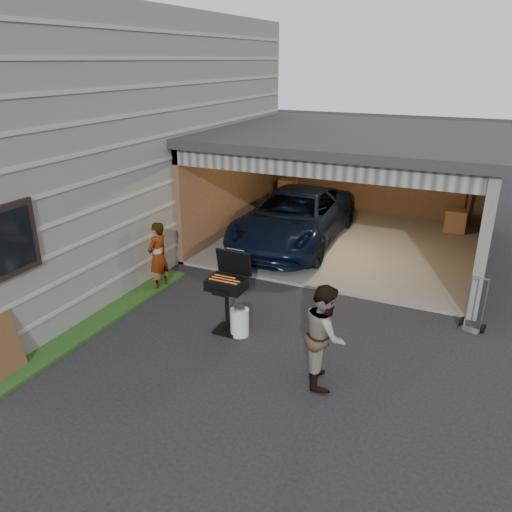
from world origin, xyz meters
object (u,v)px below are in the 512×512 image
(man, at_px, (325,335))
(propane_tank, at_px, (240,322))
(hand_truck, at_px, (472,320))
(bbq_grill, at_px, (227,286))
(minivan, at_px, (294,220))
(woman, at_px, (158,256))

(man, relative_size, propane_tank, 3.20)
(hand_truck, bearing_deg, bbq_grill, -135.50)
(man, bearing_deg, minivan, 3.68)
(propane_tank, height_order, hand_truck, hand_truck)
(man, distance_m, bbq_grill, 2.11)
(woman, relative_size, man, 0.93)
(man, height_order, hand_truck, man)
(man, height_order, propane_tank, man)
(woman, relative_size, propane_tank, 2.96)
(man, distance_m, propane_tank, 1.92)
(minivan, relative_size, bbq_grill, 3.39)
(minivan, height_order, man, man)
(minivan, distance_m, man, 5.87)
(minivan, height_order, propane_tank, minivan)
(minivan, bearing_deg, hand_truck, -34.33)
(minivan, height_order, woman, woman)
(hand_truck, bearing_deg, minivan, 167.59)
(man, bearing_deg, hand_truck, -58.68)
(woman, height_order, man, man)
(woman, distance_m, man, 4.40)
(woman, distance_m, hand_truck, 6.10)
(woman, xyz_separation_m, hand_truck, (6.01, 0.89, -0.53))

